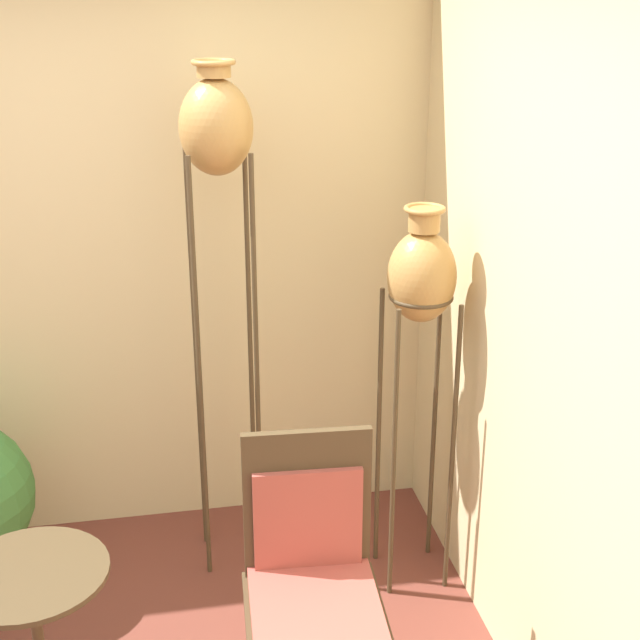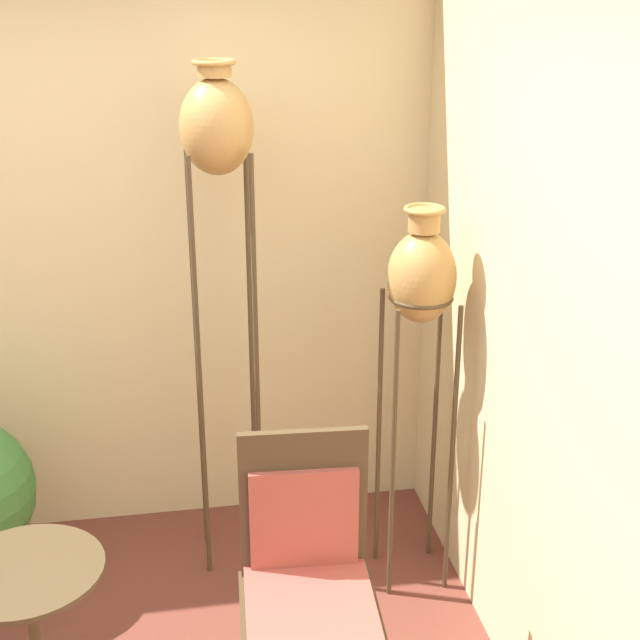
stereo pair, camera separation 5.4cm
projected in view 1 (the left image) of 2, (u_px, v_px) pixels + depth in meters
wall_back at (56, 246)px, 3.77m from camera, size 7.22×0.06×2.70m
wall_right at (596, 374)px, 2.55m from camera, size 0.06×7.22×2.70m
vase_stand_tall at (217, 148)px, 3.35m from camera, size 0.28×0.28×2.14m
vase_stand_medium at (421, 286)px, 3.40m from camera, size 0.27×0.27×1.62m
chair at (312, 571)px, 2.90m from camera, size 0.48×0.49×1.05m
side_table at (37, 627)px, 2.75m from camera, size 0.48×0.48×0.74m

